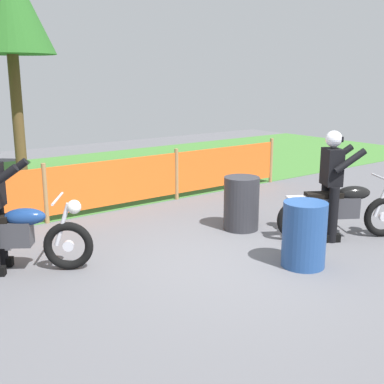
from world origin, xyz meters
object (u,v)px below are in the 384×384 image
Objects in this scene: motorcycle_trailing at (342,209)px; rider_trailing at (332,181)px; oil_drum at (241,203)px; spare_drum at (304,234)px; motorcycle_lead at (13,236)px.

rider_trailing is (-0.17, 0.10, 0.45)m from motorcycle_trailing.
rider_trailing reaches higher than oil_drum.
oil_drum is (-0.76, 1.19, -0.48)m from rider_trailing.
oil_drum is (-0.93, 1.29, -0.03)m from motorcycle_trailing.
oil_drum and spare_drum have the same top height.
rider_trailing is at bearing -179.43° from motorcycle_trailing.
spare_drum is at bearing -126.66° from rider_trailing.
spare_drum is at bearing -132.99° from motorcycle_trailing.
motorcycle_lead is 3.59m from oil_drum.
motorcycle_trailing is 2.07× the size of spare_drum.
motorcycle_lead is at bearing 172.42° from oil_drum.
motorcycle_lead reaches higher than spare_drum.
motorcycle_lead is at bearing -170.84° from motorcycle_trailing.
motorcycle_lead is 2.02× the size of oil_drum.
spare_drum is (-1.20, -0.50, -0.48)m from rider_trailing.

